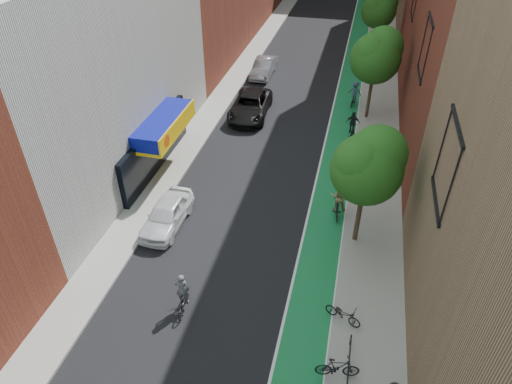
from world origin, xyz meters
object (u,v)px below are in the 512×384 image
Objects in this scene: cyclist_lane_near at (338,201)px; cyclist_lead at (183,298)px; parked_car_white at (167,214)px; parked_car_silver at (264,67)px; cyclist_lane_far at (354,95)px; parked_car_black at (250,106)px; cyclist_lane_mid at (352,128)px.

cyclist_lead is at bearing 48.46° from cyclist_lane_near.
cyclist_lead is at bearing -59.73° from parked_car_white.
cyclist_lane_far is (8.23, -4.35, 0.15)m from parked_car_silver.
cyclist_lead reaches higher than parked_car_black.
parked_car_white is at bearing -89.82° from parked_car_silver.
parked_car_silver is (-0.73, 7.95, -0.05)m from parked_car_black.
parked_car_silver is 2.30× the size of cyclist_lead.
cyclist_lane_mid is at bearing 54.19° from parked_car_white.
parked_car_black is 2.59× the size of cyclist_lane_near.
cyclist_lane_mid reaches higher than parked_car_black.
cyclist_lead is 17.90m from cyclist_lane_mid.
cyclist_lane_near reaches higher than parked_car_silver.
cyclist_lane_near reaches higher than parked_car_white.
cyclist_lane_far is (7.50, 3.60, 0.09)m from parked_car_black.
parked_car_white is at bearing -97.45° from parked_car_black.
cyclist_lane_mid is at bearing -14.89° from parked_car_black.
parked_car_black is (1.16, 13.46, 0.07)m from parked_car_white.
cyclist_lane_near reaches higher than cyclist_lane_mid.
cyclist_lane_near is at bearing -57.00° from parked_car_black.
cyclist_lane_near is at bearing -133.33° from cyclist_lead.
parked_car_silver is at bearing -16.47° from cyclist_lane_far.
parked_car_white is at bearing 74.45° from cyclist_lane_far.
cyclist_lane_near is 1.14× the size of cyclist_lane_mid.
parked_car_black is at bearing 86.23° from parked_car_white.
parked_car_white is 21.41m from parked_car_silver.
parked_car_silver is at bearing 92.75° from parked_car_black.
cyclist_lane_far reaches higher than cyclist_lane_mid.
parked_car_white is 5.81m from cyclist_lead.
cyclist_lane_near is (8.67, 2.94, 0.25)m from parked_car_white.
parked_car_white is at bearing 13.27° from cyclist_lane_near.
cyclist_lane_far is (-0.20, 5.29, 0.16)m from cyclist_lane_mid.
cyclist_lane_near is (5.85, 8.02, 0.32)m from cyclist_lead.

